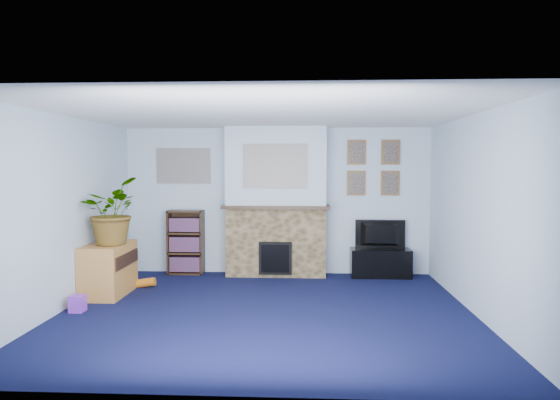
# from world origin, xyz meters

# --- Properties ---
(floor) EXTENTS (5.00, 4.50, 0.01)m
(floor) POSITION_xyz_m (0.00, 0.00, 0.00)
(floor) COLOR #0E1135
(floor) RESTS_ON ground
(ceiling) EXTENTS (5.00, 4.50, 0.01)m
(ceiling) POSITION_xyz_m (0.00, 0.00, 2.40)
(ceiling) COLOR white
(ceiling) RESTS_ON wall_back
(wall_back) EXTENTS (5.00, 0.04, 2.40)m
(wall_back) POSITION_xyz_m (0.00, 2.25, 1.20)
(wall_back) COLOR silver
(wall_back) RESTS_ON ground
(wall_front) EXTENTS (5.00, 0.04, 2.40)m
(wall_front) POSITION_xyz_m (0.00, -2.25, 1.20)
(wall_front) COLOR silver
(wall_front) RESTS_ON ground
(wall_left) EXTENTS (0.04, 4.50, 2.40)m
(wall_left) POSITION_xyz_m (-2.50, 0.00, 1.20)
(wall_left) COLOR silver
(wall_left) RESTS_ON ground
(wall_right) EXTENTS (0.04, 4.50, 2.40)m
(wall_right) POSITION_xyz_m (2.50, 0.00, 1.20)
(wall_right) COLOR silver
(wall_right) RESTS_ON ground
(chimney_breast) EXTENTS (1.72, 0.50, 2.40)m
(chimney_breast) POSITION_xyz_m (0.00, 2.05, 1.18)
(chimney_breast) COLOR brown
(chimney_breast) RESTS_ON ground
(collage_main) EXTENTS (1.00, 0.03, 0.68)m
(collage_main) POSITION_xyz_m (0.00, 1.84, 1.78)
(collage_main) COLOR gray
(collage_main) RESTS_ON chimney_breast
(collage_left) EXTENTS (0.90, 0.03, 0.58)m
(collage_left) POSITION_xyz_m (-1.55, 2.23, 1.78)
(collage_left) COLOR gray
(collage_left) RESTS_ON wall_back
(portrait_tl) EXTENTS (0.30, 0.03, 0.40)m
(portrait_tl) POSITION_xyz_m (1.30, 2.23, 2.00)
(portrait_tl) COLOR brown
(portrait_tl) RESTS_ON wall_back
(portrait_tr) EXTENTS (0.30, 0.03, 0.40)m
(portrait_tr) POSITION_xyz_m (1.85, 2.23, 2.00)
(portrait_tr) COLOR brown
(portrait_tr) RESTS_ON wall_back
(portrait_bl) EXTENTS (0.30, 0.03, 0.40)m
(portrait_bl) POSITION_xyz_m (1.30, 2.23, 1.50)
(portrait_bl) COLOR brown
(portrait_bl) RESTS_ON wall_back
(portrait_br) EXTENTS (0.30, 0.03, 0.40)m
(portrait_br) POSITION_xyz_m (1.85, 2.23, 1.50)
(portrait_br) COLOR brown
(portrait_br) RESTS_ON wall_back
(tv_stand) EXTENTS (0.95, 0.40, 0.45)m
(tv_stand) POSITION_xyz_m (1.68, 2.03, 0.23)
(tv_stand) COLOR black
(tv_stand) RESTS_ON ground
(television) EXTENTS (0.80, 0.14, 0.46)m
(television) POSITION_xyz_m (1.68, 2.05, 0.68)
(television) COLOR black
(television) RESTS_ON tv_stand
(bookshelf) EXTENTS (0.58, 0.28, 1.05)m
(bookshelf) POSITION_xyz_m (-1.49, 2.11, 0.50)
(bookshelf) COLOR #321F12
(bookshelf) RESTS_ON ground
(sideboard) EXTENTS (0.51, 0.91, 0.71)m
(sideboard) POSITION_xyz_m (-2.24, 0.71, 0.35)
(sideboard) COLOR #BD803C
(sideboard) RESTS_ON ground
(potted_plant) EXTENTS (0.94, 1.01, 0.91)m
(potted_plant) POSITION_xyz_m (-2.19, 0.66, 1.17)
(potted_plant) COLOR #26661E
(potted_plant) RESTS_ON sideboard
(mantel_clock) EXTENTS (0.10, 0.06, 0.14)m
(mantel_clock) POSITION_xyz_m (-0.11, 2.00, 1.22)
(mantel_clock) COLOR gold
(mantel_clock) RESTS_ON chimney_breast
(mantel_candle) EXTENTS (0.05, 0.05, 0.16)m
(mantel_candle) POSITION_xyz_m (0.35, 2.00, 1.23)
(mantel_candle) COLOR #B2BFC6
(mantel_candle) RESTS_ON chimney_breast
(mantel_teddy) EXTENTS (0.13, 0.13, 0.13)m
(mantel_teddy) POSITION_xyz_m (-0.52, 2.00, 1.22)
(mantel_teddy) COLOR gray
(mantel_teddy) RESTS_ON chimney_breast
(mantel_can) EXTENTS (0.06, 0.06, 0.12)m
(mantel_can) POSITION_xyz_m (0.72, 2.00, 1.21)
(mantel_can) COLOR purple
(mantel_can) RESTS_ON chimney_breast
(green_crate) EXTENTS (0.44, 0.39, 0.30)m
(green_crate) POSITION_xyz_m (-2.29, 1.00, 0.14)
(green_crate) COLOR #198C26
(green_crate) RESTS_ON ground
(toy_ball) EXTENTS (0.16, 0.16, 0.16)m
(toy_ball) POSITION_xyz_m (-2.35, -0.02, 0.09)
(toy_ball) COLOR orange
(toy_ball) RESTS_ON ground
(toy_block) EXTENTS (0.17, 0.17, 0.20)m
(toy_block) POSITION_xyz_m (-2.30, -0.11, 0.11)
(toy_block) COLOR purple
(toy_block) RESTS_ON ground
(toy_tube) EXTENTS (0.28, 0.12, 0.16)m
(toy_tube) POSITION_xyz_m (-1.86, 1.14, 0.07)
(toy_tube) COLOR orange
(toy_tube) RESTS_ON ground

